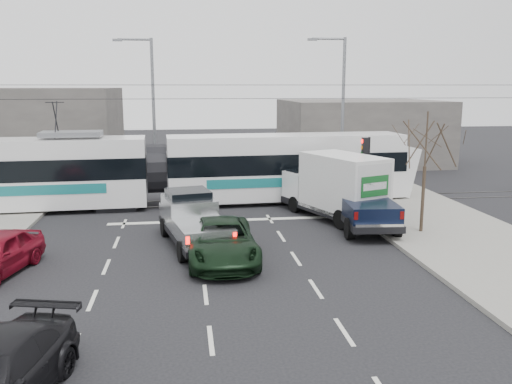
{
  "coord_description": "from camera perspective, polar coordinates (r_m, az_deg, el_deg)",
  "views": [
    {
      "loc": [
        -2.25,
        -18.43,
        6.17
      ],
      "look_at": [
        0.72,
        3.56,
        1.8
      ],
      "focal_mm": 38.0,
      "sensor_mm": 36.0,
      "label": 1
    }
  ],
  "objects": [
    {
      "name": "traffic_signal",
      "position": [
        26.63,
        11.51,
        3.52
      ],
      "size": [
        0.44,
        0.44,
        3.6
      ],
      "color": "black",
      "rests_on": "ground"
    },
    {
      "name": "building_left",
      "position": [
        42.22,
        -23.97,
        5.89
      ],
      "size": [
        14.0,
        10.0,
        6.0
      ],
      "primitive_type": "cube",
      "color": "#69625F",
      "rests_on": "ground"
    },
    {
      "name": "street_lamp_far",
      "position": [
        34.5,
        -11.06,
        9.19
      ],
      "size": [
        2.38,
        0.25,
        9.0
      ],
      "color": "slate",
      "rests_on": "ground"
    },
    {
      "name": "ground",
      "position": [
        19.57,
        -0.71,
        -7.24
      ],
      "size": [
        120.0,
        120.0,
        0.0
      ],
      "primitive_type": "plane",
      "color": "black",
      "rests_on": "ground"
    },
    {
      "name": "rails",
      "position": [
        29.18,
        -3.11,
        -1.06
      ],
      "size": [
        60.0,
        1.6,
        0.03
      ],
      "primitive_type": "cube",
      "color": "#33302D",
      "rests_on": "ground"
    },
    {
      "name": "catenary",
      "position": [
        28.61,
        -3.19,
        6.54
      ],
      "size": [
        60.0,
        0.2,
        7.0
      ],
      "color": "black",
      "rests_on": "ground"
    },
    {
      "name": "sidewalk_right",
      "position": [
        22.44,
        22.87,
        -5.52
      ],
      "size": [
        6.0,
        60.0,
        0.15
      ],
      "primitive_type": "cube",
      "color": "gray",
      "rests_on": "ground"
    },
    {
      "name": "street_lamp_near",
      "position": [
        33.83,
        8.84,
        9.22
      ],
      "size": [
        2.38,
        0.25,
        9.0
      ],
      "color": "slate",
      "rests_on": "ground"
    },
    {
      "name": "silver_pickup",
      "position": [
        21.53,
        -6.69,
        -2.8
      ],
      "size": [
        2.99,
        5.86,
        2.03
      ],
      "rotation": [
        0.0,
        0.0,
        0.2
      ],
      "color": "black",
      "rests_on": "ground"
    },
    {
      "name": "green_car",
      "position": [
        19.42,
        -3.63,
        -5.17
      ],
      "size": [
        2.4,
        5.21,
        1.45
      ],
      "primitive_type": "imported",
      "rotation": [
        0.0,
        0.0,
        0.0
      ],
      "color": "black",
      "rests_on": "ground"
    },
    {
      "name": "box_truck",
      "position": [
        25.49,
        8.44,
        0.52
      ],
      "size": [
        4.22,
        6.51,
        3.08
      ],
      "rotation": [
        0.0,
        0.0,
        0.37
      ],
      "color": "black",
      "rests_on": "ground"
    },
    {
      "name": "tram",
      "position": [
        28.33,
        -10.5,
        2.3
      ],
      "size": [
        26.38,
        3.85,
        5.37
      ],
      "rotation": [
        0.0,
        0.0,
        0.05
      ],
      "color": "white",
      "rests_on": "ground"
    },
    {
      "name": "bare_tree",
      "position": [
        23.26,
        17.47,
        4.76
      ],
      "size": [
        2.4,
        2.4,
        5.0
      ],
      "color": "#47382B",
      "rests_on": "ground"
    },
    {
      "name": "navy_pickup",
      "position": [
        24.51,
        10.98,
        -0.82
      ],
      "size": [
        2.59,
        5.81,
        2.38
      ],
      "rotation": [
        0.0,
        0.0,
        -0.08
      ],
      "color": "black",
      "rests_on": "ground"
    },
    {
      "name": "building_right",
      "position": [
        44.91,
        10.89,
        6.26
      ],
      "size": [
        12.0,
        10.0,
        5.0
      ],
      "primitive_type": "cube",
      "color": "#69625F",
      "rests_on": "ground"
    }
  ]
}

